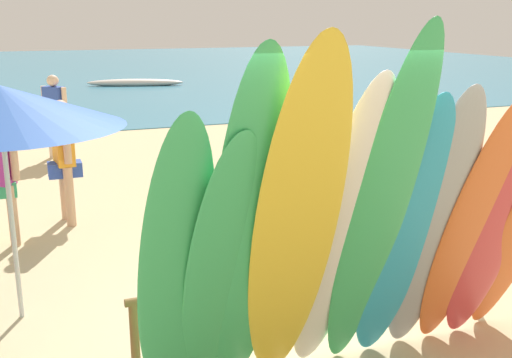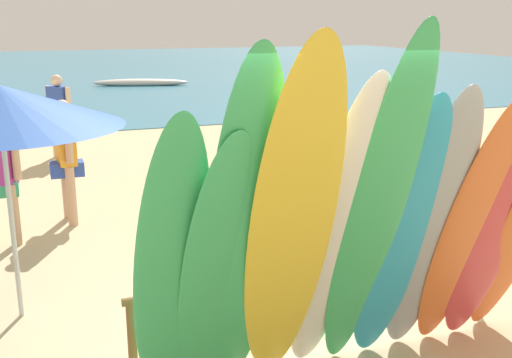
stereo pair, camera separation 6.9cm
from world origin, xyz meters
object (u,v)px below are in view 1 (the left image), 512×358
(surfboard_green_0, at_px, (176,271))
(surfboard_teal_6, at_px, (401,237))
(surfboard_green_5, at_px, (378,216))
(surfboard_rack, at_px, (326,283))
(surfboard_green_1, at_px, (221,273))
(surfboard_grey_7, at_px, (432,229))
(surfboard_white_4, at_px, (339,237))
(surfboard_green_2, at_px, (248,238))
(beachgoer_midbeach, at_px, (64,153))
(beachgoer_near_rack, at_px, (55,111))
(distant_boat, at_px, (135,83))
(beach_umbrella, at_px, (0,107))
(surfboard_yellow_3, at_px, (295,233))
(surfboard_orange_8, at_px, (470,229))
(surfboard_red_9, at_px, (491,237))

(surfboard_green_0, bearing_deg, surfboard_teal_6, -4.48)
(surfboard_green_5, bearing_deg, surfboard_teal_6, 20.96)
(surfboard_rack, distance_m, surfboard_green_5, 1.08)
(surfboard_green_1, relative_size, surfboard_grey_7, 0.93)
(surfboard_white_4, height_order, surfboard_grey_7, surfboard_white_4)
(surfboard_green_2, distance_m, beachgoer_midbeach, 4.82)
(surfboard_green_1, distance_m, beachgoer_near_rack, 8.78)
(surfboard_white_4, xyz_separation_m, surfboard_teal_6, (0.54, 0.04, -0.08))
(surfboard_green_2, xyz_separation_m, beachgoer_near_rack, (-0.72, 8.85, -0.35))
(surfboard_green_1, bearing_deg, distant_boat, 76.19)
(surfboard_green_2, distance_m, distant_boat, 21.74)
(surfboard_green_0, xyz_separation_m, surfboard_green_1, (0.31, -0.00, -0.06))
(surfboard_grey_7, relative_size, beach_umbrella, 1.11)
(surfboard_teal_6, height_order, beach_umbrella, surfboard_teal_6)
(surfboard_green_1, distance_m, surfboard_green_2, 0.31)
(surfboard_green_1, xyz_separation_m, surfboard_grey_7, (1.67, -0.01, 0.10))
(surfboard_grey_7, bearing_deg, surfboard_green_5, -162.68)
(distant_boat, bearing_deg, surfboard_green_2, -98.07)
(surfboard_teal_6, bearing_deg, surfboard_green_2, -178.43)
(surfboard_green_5, bearing_deg, beachgoer_midbeach, 109.03)
(surfboard_green_5, xyz_separation_m, surfboard_teal_6, (0.29, 0.12, -0.23))
(surfboard_green_1, distance_m, surfboard_yellow_3, 0.56)
(surfboard_green_5, relative_size, beachgoer_midbeach, 1.72)
(surfboard_green_2, bearing_deg, surfboard_white_4, 7.67)
(surfboard_white_4, distance_m, beach_umbrella, 3.07)
(surfboard_rack, relative_size, beachgoer_near_rack, 2.04)
(surfboard_orange_8, xyz_separation_m, distant_boat, (1.18, 21.42, -0.96))
(surfboard_yellow_3, height_order, surfboard_red_9, surfboard_yellow_3)
(surfboard_grey_7, xyz_separation_m, surfboard_red_9, (0.60, 0.03, -0.15))
(beachgoer_midbeach, relative_size, distant_boat, 0.43)
(surfboard_yellow_3, distance_m, surfboard_grey_7, 1.25)
(surfboard_green_0, bearing_deg, surfboard_grey_7, -4.11)
(surfboard_green_5, distance_m, beach_umbrella, 3.28)
(surfboard_orange_8, height_order, beach_umbrella, surfboard_orange_8)
(surfboard_teal_6, xyz_separation_m, distant_boat, (1.81, 21.42, -0.98))
(surfboard_green_1, bearing_deg, surfboard_green_2, -34.01)
(surfboard_green_0, relative_size, surfboard_yellow_3, 0.81)
(surfboard_red_9, distance_m, beachgoer_near_rack, 9.19)
(surfboard_rack, xyz_separation_m, surfboard_red_9, (1.17, -0.57, 0.44))
(surfboard_white_4, height_order, distant_boat, surfboard_white_4)
(surfboard_rack, xyz_separation_m, beachgoer_near_rack, (-1.66, 8.17, 0.40))
(surfboard_rack, height_order, beach_umbrella, beach_umbrella)
(surfboard_rack, bearing_deg, surfboard_teal_6, -64.27)
(surfboard_orange_8, distance_m, beachgoer_midbeach, 5.39)
(surfboard_green_1, bearing_deg, surfboard_yellow_3, -28.11)
(distant_boat, bearing_deg, surfboard_orange_8, -93.16)
(beachgoer_midbeach, height_order, distant_boat, beachgoer_midbeach)
(surfboard_green_5, xyz_separation_m, beach_umbrella, (-2.42, 2.12, 0.60))
(surfboard_white_4, bearing_deg, surfboard_teal_6, -0.40)
(beach_umbrella, bearing_deg, surfboard_orange_8, -30.99)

